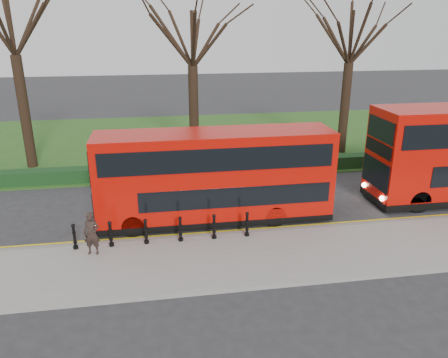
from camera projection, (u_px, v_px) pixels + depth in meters
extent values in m
plane|color=#28282B|center=(172.00, 230.00, 18.75)|extent=(120.00, 120.00, 0.00)
cube|color=gray|center=(175.00, 264.00, 15.94)|extent=(60.00, 4.00, 0.15)
cube|color=slate|center=(173.00, 239.00, 17.80)|extent=(60.00, 0.25, 0.16)
cube|color=#274D19|center=(162.00, 141.00, 32.67)|extent=(60.00, 18.00, 0.06)
cube|color=black|center=(165.00, 171.00, 24.93)|extent=(60.00, 0.90, 0.80)
cube|color=yellow|center=(172.00, 237.00, 18.10)|extent=(60.00, 0.10, 0.01)
cube|color=yellow|center=(172.00, 235.00, 18.28)|extent=(60.00, 0.10, 0.01)
cylinder|color=black|center=(25.00, 113.00, 25.70)|extent=(0.60, 0.60, 6.67)
cylinder|color=black|center=(194.00, 114.00, 27.34)|extent=(0.60, 0.60, 5.93)
cylinder|color=black|center=(344.00, 109.00, 28.84)|extent=(0.60, 0.60, 5.96)
cylinder|color=black|center=(74.00, 237.00, 16.71)|extent=(0.15, 0.15, 1.00)
cylinder|color=black|center=(111.00, 234.00, 16.91)|extent=(0.15, 0.15, 1.00)
cylinder|color=black|center=(146.00, 232.00, 17.12)|extent=(0.15, 0.15, 1.00)
cylinder|color=black|center=(180.00, 229.00, 17.32)|extent=(0.15, 0.15, 1.00)
cylinder|color=black|center=(214.00, 227.00, 17.53)|extent=(0.15, 0.15, 1.00)
cylinder|color=black|center=(247.00, 225.00, 17.73)|extent=(0.15, 0.15, 1.00)
cube|color=#B80D05|center=(215.00, 174.00, 18.93)|extent=(10.14, 2.30, 3.73)
cube|color=black|center=(215.00, 214.00, 19.58)|extent=(10.16, 2.32, 0.28)
cube|color=black|center=(237.00, 197.00, 18.19)|extent=(8.11, 0.04, 0.88)
cube|color=black|center=(219.00, 160.00, 17.52)|extent=(9.58, 0.04, 0.97)
cube|color=black|center=(94.00, 174.00, 18.06)|extent=(0.06, 2.03, 0.51)
cylinder|color=black|center=(133.00, 226.00, 18.03)|extent=(0.92, 0.28, 0.92)
cylinder|color=black|center=(134.00, 207.00, 19.92)|extent=(0.92, 0.28, 0.92)
cylinder|color=black|center=(275.00, 216.00, 18.95)|extent=(0.92, 0.28, 0.92)
cylinder|color=black|center=(264.00, 199.00, 20.83)|extent=(0.92, 0.28, 0.92)
cube|color=black|center=(378.00, 148.00, 20.36)|extent=(0.06, 2.33, 0.58)
cylinder|color=black|center=(419.00, 201.00, 20.33)|extent=(1.06, 0.32, 1.06)
cylinder|color=black|center=(393.00, 184.00, 22.50)|extent=(1.06, 0.32, 1.06)
imported|color=black|center=(92.00, 234.00, 16.24)|extent=(0.67, 0.51, 1.67)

